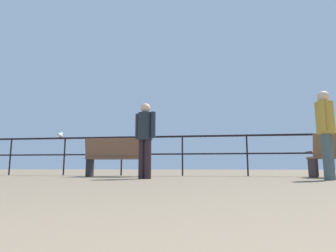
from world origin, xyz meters
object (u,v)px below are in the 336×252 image
object	(u,v)px
person_by_bench	(145,135)
seagull_on_rail	(60,135)
bench_near_left	(115,156)
person_at_railing	(326,128)

from	to	relation	value
person_by_bench	seagull_on_rail	size ratio (longest dim) A/B	4.07
bench_near_left	person_at_railing	distance (m)	4.76
person_at_railing	seagull_on_rail	world-z (taller)	person_at_railing
person_by_bench	person_at_railing	xyz separation A→B (m)	(3.50, -0.12, 0.06)
bench_near_left	person_by_bench	bearing A→B (deg)	-48.43
person_at_railing	seagull_on_rail	size ratio (longest dim) A/B	4.32
seagull_on_rail	person_at_railing	bearing A→B (deg)	-18.65
person_at_railing	person_by_bench	bearing A→B (deg)	177.98
person_by_bench	seagull_on_rail	world-z (taller)	person_by_bench
person_by_bench	person_at_railing	world-z (taller)	person_at_railing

